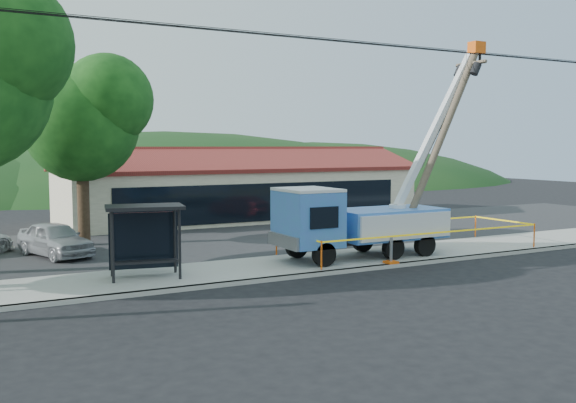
% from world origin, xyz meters
% --- Properties ---
extents(ground, '(120.00, 120.00, 0.00)m').
position_xyz_m(ground, '(0.00, 0.00, 0.00)').
color(ground, black).
rests_on(ground, ground).
extents(curb, '(60.00, 0.25, 0.15)m').
position_xyz_m(curb, '(0.00, 2.10, 0.07)').
color(curb, '#A3A299').
rests_on(curb, ground).
extents(sidewalk, '(60.00, 4.00, 0.15)m').
position_xyz_m(sidewalk, '(0.00, 4.00, 0.07)').
color(sidewalk, '#A3A299').
rests_on(sidewalk, ground).
extents(parking_lot, '(60.00, 12.00, 0.10)m').
position_xyz_m(parking_lot, '(0.00, 12.00, 0.05)').
color(parking_lot, '#28282B').
rests_on(parking_lot, ground).
extents(strip_mall, '(22.50, 8.53, 4.67)m').
position_xyz_m(strip_mall, '(4.00, 19.98, 1.88)').
color(strip_mall, '#C3B79B').
rests_on(strip_mall, ground).
extents(tree_lot, '(6.30, 5.60, 8.94)m').
position_xyz_m(tree_lot, '(-7.00, 13.00, 6.21)').
color(tree_lot, '#332316').
rests_on(tree_lot, ground).
extents(hill_center, '(89.60, 64.00, 32.00)m').
position_xyz_m(hill_center, '(10.00, 55.00, 0.00)').
color(hill_center, '#143815').
rests_on(hill_center, ground).
extents(hill_east, '(72.80, 52.00, 26.00)m').
position_xyz_m(hill_east, '(30.00, 55.00, 0.00)').
color(hill_east, '#143815').
rests_on(hill_east, ground).
extents(utility_truck, '(9.94, 3.94, 9.16)m').
position_xyz_m(utility_truck, '(2.22, 3.95, 1.73)').
color(utility_truck, black).
rests_on(utility_truck, ground).
extents(leaning_pole, '(4.71, 1.79, 9.05)m').
position_xyz_m(leaning_pole, '(6.34, 3.71, 5.06)').
color(leaning_pole, brown).
rests_on(leaning_pole, ground).
extents(bus_shelter, '(2.88, 2.08, 2.53)m').
position_xyz_m(bus_shelter, '(-6.56, 4.24, 2.01)').
color(bus_shelter, black).
rests_on(bus_shelter, ground).
extents(caution_tape, '(11.31, 3.71, 1.07)m').
position_xyz_m(caution_tape, '(5.16, 4.21, 0.95)').
color(caution_tape, '#FB5B0D').
rests_on(caution_tape, ground).
extents(car_silver, '(2.98, 4.59, 1.45)m').
position_xyz_m(car_silver, '(-8.67, 10.40, 0.00)').
color(car_silver, '#A6A9AD').
rests_on(car_silver, ground).
extents(car_red, '(3.04, 4.30, 1.35)m').
position_xyz_m(car_red, '(4.41, 10.90, 0.00)').
color(car_red, maroon).
rests_on(car_red, ground).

